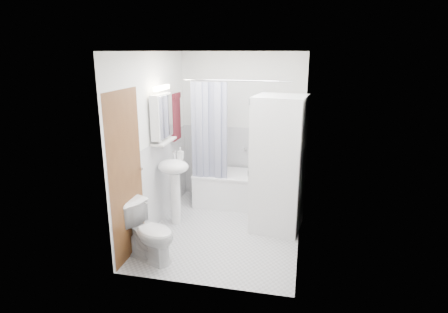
% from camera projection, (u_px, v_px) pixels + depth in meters
% --- Properties ---
extents(floor, '(2.60, 2.60, 0.00)m').
position_uv_depth(floor, '(225.00, 230.00, 5.21)').
color(floor, silver).
rests_on(floor, ground).
extents(room_walls, '(2.60, 2.60, 2.60)m').
position_uv_depth(room_walls, '(225.00, 125.00, 4.80)').
color(room_walls, white).
rests_on(room_walls, ground).
extents(wainscot, '(1.98, 2.58, 2.58)m').
position_uv_depth(wainscot, '(230.00, 182.00, 5.32)').
color(wainscot, white).
rests_on(wainscot, ground).
extents(door, '(0.05, 2.00, 2.00)m').
position_uv_depth(door, '(141.00, 169.00, 4.62)').
color(door, brown).
rests_on(door, ground).
extents(bathtub, '(1.38, 0.65, 0.53)m').
position_uv_depth(bathtub, '(238.00, 188.00, 5.99)').
color(bathtub, white).
rests_on(bathtub, ground).
extents(tub_spout, '(0.04, 0.12, 0.04)m').
position_uv_depth(tub_spout, '(254.00, 150.00, 6.11)').
color(tub_spout, silver).
rests_on(tub_spout, room_walls).
extents(curtain_rod, '(1.56, 0.02, 0.02)m').
position_uv_depth(curtain_rod, '(236.00, 81.00, 5.27)').
color(curtain_rod, silver).
rests_on(curtain_rod, room_walls).
extents(shower_curtain, '(0.55, 0.02, 1.45)m').
position_uv_depth(shower_curtain, '(209.00, 131.00, 5.56)').
color(shower_curtain, '#161C4D').
rests_on(shower_curtain, curtain_rod).
extents(sink, '(0.44, 0.37, 1.04)m').
position_uv_depth(sink, '(174.00, 177.00, 5.24)').
color(sink, white).
rests_on(sink, ground).
extents(medicine_cabinet, '(0.13, 0.50, 0.71)m').
position_uv_depth(medicine_cabinet, '(162.00, 115.00, 5.06)').
color(medicine_cabinet, white).
rests_on(medicine_cabinet, room_walls).
extents(shelf, '(0.18, 0.54, 0.02)m').
position_uv_depth(shelf, '(164.00, 141.00, 5.16)').
color(shelf, silver).
rests_on(shelf, room_walls).
extents(shower_caddy, '(0.22, 0.06, 0.02)m').
position_uv_depth(shower_caddy, '(258.00, 132.00, 6.01)').
color(shower_caddy, silver).
rests_on(shower_caddy, room_walls).
extents(towel, '(0.07, 0.30, 0.73)m').
position_uv_depth(towel, '(176.00, 116.00, 5.71)').
color(towel, maroon).
rests_on(towel, room_walls).
extents(washer_dryer, '(0.74, 0.73, 1.85)m').
position_uv_depth(washer_dryer, '(278.00, 164.00, 5.05)').
color(washer_dryer, white).
rests_on(washer_dryer, ground).
extents(toilet, '(0.79, 0.63, 0.68)m').
position_uv_depth(toilet, '(149.00, 232.00, 4.41)').
color(toilet, white).
rests_on(toilet, ground).
extents(soap_pump, '(0.08, 0.17, 0.08)m').
position_uv_depth(soap_pump, '(180.00, 157.00, 5.33)').
color(soap_pump, gray).
rests_on(soap_pump, sink).
extents(shelf_bottle, '(0.07, 0.18, 0.07)m').
position_uv_depth(shelf_bottle, '(160.00, 140.00, 5.01)').
color(shelf_bottle, gray).
rests_on(shelf_bottle, shelf).
extents(shelf_cup, '(0.10, 0.09, 0.10)m').
position_uv_depth(shelf_cup, '(167.00, 135.00, 5.26)').
color(shelf_cup, gray).
rests_on(shelf_cup, shelf).
extents(shampoo_a, '(0.13, 0.17, 0.13)m').
position_uv_depth(shampoo_a, '(263.00, 127.00, 5.97)').
color(shampoo_a, gray).
rests_on(shampoo_a, shower_caddy).
extents(shampoo_b, '(0.08, 0.21, 0.08)m').
position_uv_depth(shampoo_b, '(271.00, 129.00, 5.95)').
color(shampoo_b, '#265C98').
rests_on(shampoo_b, shower_caddy).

